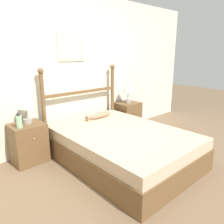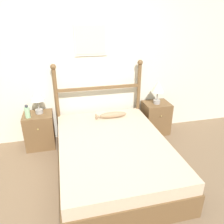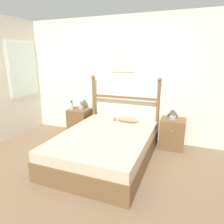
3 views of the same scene
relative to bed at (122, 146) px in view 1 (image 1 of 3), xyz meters
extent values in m
plane|color=#7A6047|center=(-0.21, -0.57, -0.23)|extent=(16.00, 16.00, 0.00)
cube|color=beige|center=(-0.21, 1.16, 1.04)|extent=(6.40, 0.06, 2.55)
cube|color=beige|center=(-0.10, 1.12, 1.45)|extent=(0.52, 0.02, 0.50)
cube|color=beige|center=(-0.10, 1.10, 1.45)|extent=(0.46, 0.01, 0.44)
cube|color=brown|center=(0.00, 0.00, -0.08)|extent=(1.49, 2.07, 0.31)
cube|color=#CCB293|center=(0.00, 0.00, 0.16)|extent=(1.45, 2.03, 0.16)
cylinder|color=brown|center=(-0.71, 1.00, 0.40)|extent=(0.06, 0.06, 1.28)
sphere|color=brown|center=(-0.71, 1.00, 1.08)|extent=(0.09, 0.09, 0.09)
cylinder|color=brown|center=(0.71, 1.00, 0.40)|extent=(0.06, 0.06, 1.28)
sphere|color=brown|center=(0.71, 1.00, 1.08)|extent=(0.09, 0.09, 0.09)
cube|color=brown|center=(0.00, 1.00, 0.68)|extent=(1.43, 0.04, 0.05)
cube|color=brown|center=(-1.04, 0.89, 0.06)|extent=(0.46, 0.40, 0.59)
sphere|color=tan|center=(-1.04, 0.68, 0.19)|extent=(0.02, 0.02, 0.02)
cube|color=brown|center=(1.04, 0.89, 0.06)|extent=(0.46, 0.40, 0.59)
sphere|color=tan|center=(1.04, 0.68, 0.19)|extent=(0.02, 0.02, 0.02)
cylinder|color=gray|center=(-1.01, 0.93, 0.39)|extent=(0.12, 0.12, 0.07)
cylinder|color=gray|center=(-1.01, 0.93, 0.50)|extent=(0.02, 0.02, 0.16)
cone|color=beige|center=(-1.01, 0.93, 0.67)|extent=(0.22, 0.22, 0.19)
cylinder|color=gray|center=(1.02, 0.88, 0.39)|extent=(0.12, 0.12, 0.07)
cylinder|color=gray|center=(1.02, 0.88, 0.50)|extent=(0.02, 0.02, 0.16)
cone|color=beige|center=(1.02, 0.88, 0.67)|extent=(0.22, 0.22, 0.19)
cylinder|color=#99C699|center=(-1.17, 0.80, 0.44)|extent=(0.08, 0.08, 0.17)
sphere|color=#333338|center=(-1.17, 0.80, 0.55)|extent=(0.05, 0.05, 0.05)
ellipsoid|color=#997A5B|center=(0.18, 0.72, 0.29)|extent=(0.46, 0.10, 0.10)
cone|color=#997A5B|center=(-0.08, 0.72, 0.29)|extent=(0.07, 0.09, 0.09)
camera|label=1|loc=(-2.10, -2.13, 1.35)|focal=35.00mm
camera|label=2|loc=(-0.61, -2.49, 1.82)|focal=35.00mm
camera|label=3|loc=(1.27, -2.93, 1.51)|focal=32.00mm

